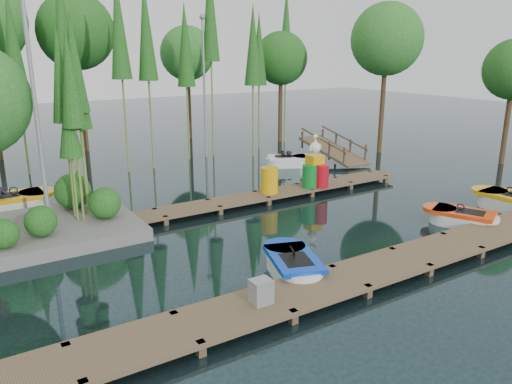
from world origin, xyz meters
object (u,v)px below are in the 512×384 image
boat_yellow_far (12,203)px  drum_cluster (316,171)px  boat_red (462,218)px  boat_blue (293,266)px  yellow_barrel (269,180)px  island (4,135)px  utility_cabinet (261,291)px

boat_yellow_far → drum_cluster: size_ratio=1.41×
boat_red → boat_blue: bearing=156.0°
boat_yellow_far → yellow_barrel: (8.45, -3.80, 0.49)m
drum_cluster → island: bearing=175.0°
boat_yellow_far → drum_cluster: 11.29m
island → boat_yellow_far: island is taller
utility_cabinet → boat_red: bearing=8.5°
yellow_barrel → drum_cluster: bearing=-4.2°
boat_blue → utility_cabinet: (-1.79, -1.26, 0.33)m
boat_blue → boat_red: boat_blue is taller
island → boat_yellow_far: 4.17m
boat_yellow_far → boat_blue: bearing=-43.4°
boat_yellow_far → yellow_barrel: bearing=-6.7°
boat_yellow_far → utility_cabinet: size_ratio=5.36×
island → boat_red: 14.31m
boat_red → boat_yellow_far: 15.46m
boat_red → drum_cluster: drum_cluster is taller
island → boat_yellow_far: (0.22, 3.01, -2.88)m
island → utility_cabinet: bearing=-64.3°
boat_red → yellow_barrel: bearing=98.9°
island → boat_blue: 9.05m
boat_blue → boat_red: 6.87m
boat_red → drum_cluster: bearing=82.1°
island → yellow_barrel: bearing=-5.2°
boat_yellow_far → utility_cabinet: bearing=-54.4°
boat_yellow_far → yellow_barrel: 9.28m
island → utility_cabinet: size_ratio=12.48×
utility_cabinet → drum_cluster: (7.03, 6.84, 0.34)m
utility_cabinet → drum_cluster: size_ratio=0.26×
boat_red → boat_yellow_far: size_ratio=0.91×
boat_blue → boat_red: bearing=19.0°
island → boat_blue: (5.54, -6.53, -2.94)m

